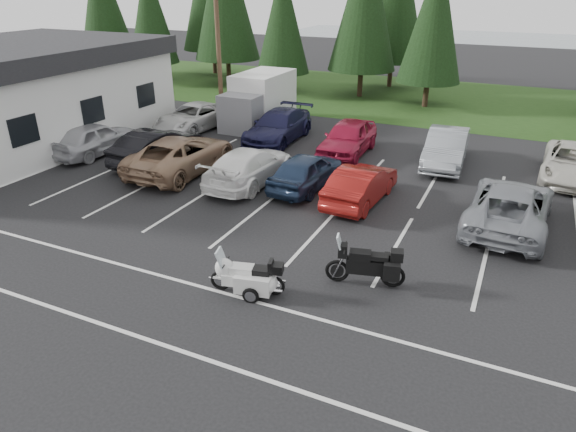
# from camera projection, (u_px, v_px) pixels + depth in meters

# --- Properties ---
(ground) EXTENTS (120.00, 120.00, 0.00)m
(ground) POSITION_uv_depth(u_px,v_px,m) (291.00, 242.00, 16.85)
(ground) COLOR black
(ground) RESTS_ON ground
(grass_strip) EXTENTS (80.00, 16.00, 0.01)m
(grass_strip) POSITION_uv_depth(u_px,v_px,m) (431.00, 99.00, 36.57)
(grass_strip) COLOR #1A3711
(grass_strip) RESTS_ON ground
(lake_water) EXTENTS (70.00, 50.00, 0.02)m
(lake_water) POSITION_uv_depth(u_px,v_px,m) (516.00, 51.00, 60.51)
(lake_water) COLOR slate
(lake_water) RESTS_ON ground
(building) EXTENTS (10.60, 15.60, 4.90)m
(building) POSITION_uv_depth(u_px,v_px,m) (2.00, 96.00, 25.99)
(building) COLOR white
(building) RESTS_ON ground
(utility_pole) EXTENTS (1.60, 0.26, 9.00)m
(utility_pole) POSITION_uv_depth(u_px,v_px,m) (218.00, 41.00, 28.55)
(utility_pole) COLOR #473321
(utility_pole) RESTS_ON ground
(box_truck) EXTENTS (2.40, 5.60, 2.90)m
(box_truck) POSITION_uv_depth(u_px,v_px,m) (256.00, 101.00, 29.57)
(box_truck) COLOR silver
(box_truck) RESTS_ON ground
(stall_markings) EXTENTS (32.00, 16.00, 0.01)m
(stall_markings) POSITION_uv_depth(u_px,v_px,m) (314.00, 219.00, 18.49)
(stall_markings) COLOR silver
(stall_markings) RESTS_ON ground
(conifer_1) EXTENTS (3.96, 3.96, 9.22)m
(conifer_1) POSITION_uv_depth(u_px,v_px,m) (150.00, 13.00, 40.41)
(conifer_1) COLOR #332316
(conifer_1) RESTS_ON ground
(conifer_3) EXTENTS (3.87, 3.87, 9.02)m
(conifer_3) POSITION_uv_depth(u_px,v_px,m) (283.00, 19.00, 36.23)
(conifer_3) COLOR #332316
(conifer_3) RESTS_ON ground
(conifer_4) EXTENTS (4.80, 4.80, 11.17)m
(conifer_4) POSITION_uv_depth(u_px,v_px,m) (365.00, 0.00, 34.82)
(conifer_4) COLOR #332316
(conifer_4) RESTS_ON ground
(conifer_5) EXTENTS (4.14, 4.14, 9.63)m
(conifer_5) POSITION_uv_depth(u_px,v_px,m) (434.00, 17.00, 32.22)
(conifer_5) COLOR #332316
(conifer_5) RESTS_ON ground
(car_near_0) EXTENTS (2.13, 4.75, 1.59)m
(car_near_0) POSITION_uv_depth(u_px,v_px,m) (95.00, 138.00, 24.96)
(car_near_0) COLOR #B4B4B9
(car_near_0) RESTS_ON ground
(car_near_1) EXTENTS (2.07, 4.98, 1.60)m
(car_near_1) POSITION_uv_depth(u_px,v_px,m) (157.00, 146.00, 23.73)
(car_near_1) COLOR black
(car_near_1) RESTS_ON ground
(car_near_2) EXTENTS (2.81, 5.89, 1.62)m
(car_near_2) POSITION_uv_depth(u_px,v_px,m) (181.00, 154.00, 22.66)
(car_near_2) COLOR #937155
(car_near_2) RESTS_ON ground
(car_near_3) EXTENTS (2.20, 5.22, 1.50)m
(car_near_3) POSITION_uv_depth(u_px,v_px,m) (250.00, 166.00, 21.42)
(car_near_3) COLOR white
(car_near_3) RESTS_ON ground
(car_near_4) EXTENTS (2.03, 4.45, 1.48)m
(car_near_4) POSITION_uv_depth(u_px,v_px,m) (306.00, 171.00, 20.92)
(car_near_4) COLOR #1B2A44
(car_near_4) RESTS_ON ground
(car_near_5) EXTENTS (1.82, 4.49, 1.45)m
(car_near_5) POSITION_uv_depth(u_px,v_px,m) (361.00, 184.00, 19.58)
(car_near_5) COLOR maroon
(car_near_5) RESTS_ON ground
(car_near_6) EXTENTS (2.85, 5.71, 1.55)m
(car_near_6) POSITION_uv_depth(u_px,v_px,m) (510.00, 206.00, 17.61)
(car_near_6) COLOR gray
(car_near_6) RESTS_ON ground
(car_far_0) EXTENTS (2.78, 5.37, 1.45)m
(car_far_0) POSITION_uv_depth(u_px,v_px,m) (193.00, 117.00, 29.04)
(car_far_0) COLOR silver
(car_far_0) RESTS_ON ground
(car_far_1) EXTENTS (2.35, 5.50, 1.58)m
(car_far_1) POSITION_uv_depth(u_px,v_px,m) (278.00, 126.00, 26.96)
(car_far_1) COLOR #171739
(car_far_1) RESTS_ON ground
(car_far_2) EXTENTS (2.06, 4.92, 1.66)m
(car_far_2) POSITION_uv_depth(u_px,v_px,m) (348.00, 138.00, 24.89)
(car_far_2) COLOR maroon
(car_far_2) RESTS_ON ground
(car_far_3) EXTENTS (2.00, 5.01, 1.62)m
(car_far_3) POSITION_uv_depth(u_px,v_px,m) (446.00, 148.00, 23.49)
(car_far_3) COLOR gray
(car_far_3) RESTS_ON ground
(car_far_4) EXTENTS (2.71, 5.35, 1.45)m
(car_far_4) POSITION_uv_depth(u_px,v_px,m) (574.00, 163.00, 21.85)
(car_far_4) COLOR beige
(car_far_4) RESTS_ON ground
(touring_motorcycle) EXTENTS (2.42, 1.28, 1.28)m
(touring_motorcycle) POSITION_uv_depth(u_px,v_px,m) (247.00, 272.00, 13.92)
(touring_motorcycle) COLOR silver
(touring_motorcycle) RESTS_ON ground
(cargo_trailer) EXTENTS (1.58, 1.09, 0.67)m
(cargo_trailer) POSITION_uv_depth(u_px,v_px,m) (254.00, 284.00, 13.94)
(cargo_trailer) COLOR silver
(cargo_trailer) RESTS_ON ground
(adventure_motorcycle) EXTENTS (2.60, 1.43, 1.50)m
(adventure_motorcycle) POSITION_uv_depth(u_px,v_px,m) (366.00, 261.00, 14.25)
(adventure_motorcycle) COLOR black
(adventure_motorcycle) RESTS_ON ground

